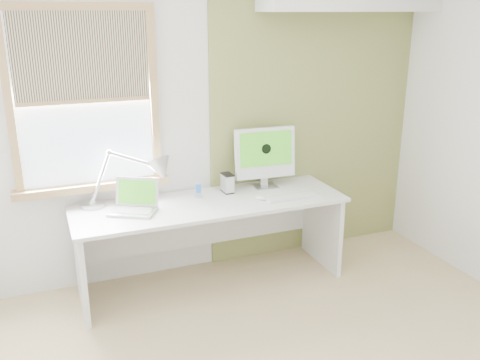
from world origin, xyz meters
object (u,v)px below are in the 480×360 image
desk (208,221)px  desk_lamp (148,174)px  imac (265,154)px  external_drive (227,183)px  laptop (135,203)px

desk → desk_lamp: bearing=164.5°
desk_lamp → imac: imac is taller
imac → external_drive: bearing=-176.5°
desk_lamp → external_drive: (0.67, -0.02, -0.15)m
desk → imac: bearing=13.0°
external_drive → imac: (0.35, 0.02, 0.21)m
imac → laptop: bearing=-172.4°
desk → laptop: (-0.60, -0.03, 0.25)m
laptop → imac: bearing=7.6°
desk → desk_lamp: 0.64m
desk → external_drive: size_ratio=13.44×
desk_lamp → laptop: size_ratio=1.83×
external_drive → desk: bearing=-152.7°
external_drive → imac: imac is taller
desk → external_drive: 0.36m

